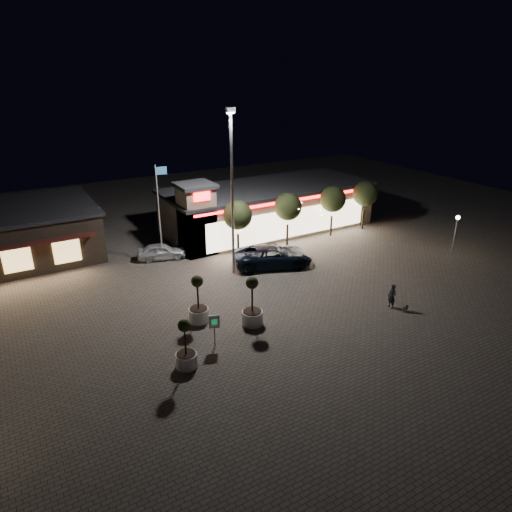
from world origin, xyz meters
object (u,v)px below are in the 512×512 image
valet_sign (214,324)px  pedestrian (392,296)px  pickup_truck (273,256)px  white_sedan (161,251)px  planter_mid (186,352)px  planter_left (198,307)px

valet_sign → pedestrian: bearing=-9.1°
pickup_truck → white_sedan: size_ratio=1.58×
pickup_truck → pedestrian: 10.31m
pickup_truck → white_sedan: (-7.24, 5.98, -0.19)m
pickup_truck → pedestrian: (3.13, -9.82, -0.03)m
white_sedan → pedestrian: bearing=-131.3°
white_sedan → valet_sign: size_ratio=2.09×
pickup_truck → valet_sign: (-8.91, -7.89, 0.46)m
planter_mid → valet_sign: bearing=27.6°
planter_mid → valet_sign: size_ratio=1.51×
pedestrian → planter_mid: size_ratio=0.59×
planter_left → pickup_truck: bearing=30.0°
pedestrian → valet_sign: size_ratio=0.88×
planter_left → valet_sign: (-0.27, -2.92, 0.36)m
pedestrian → white_sedan: bearing=-145.7°
pickup_truck → planter_left: planter_left is taller
white_sedan → valet_sign: 13.99m
pedestrian → planter_left: 12.72m
white_sedan → planter_left: (-1.39, -10.96, 0.29)m
white_sedan → planter_mid: bearing=-179.0°
pickup_truck → planter_mid: size_ratio=2.19×
white_sedan → pedestrian: pedestrian is taller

